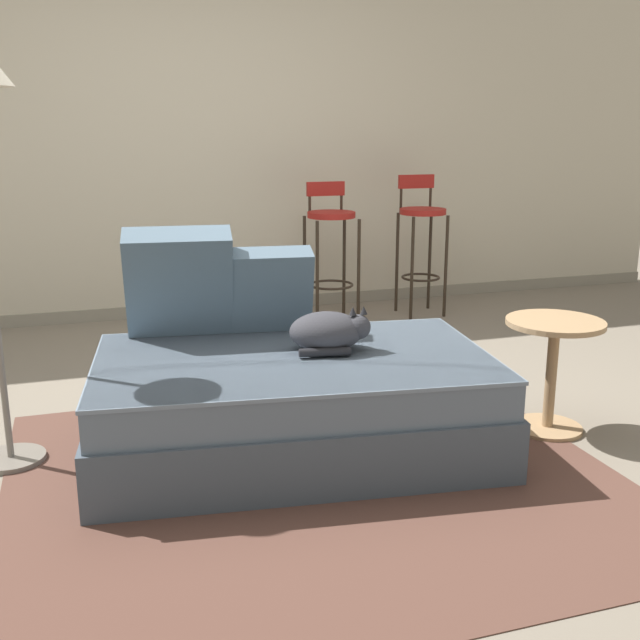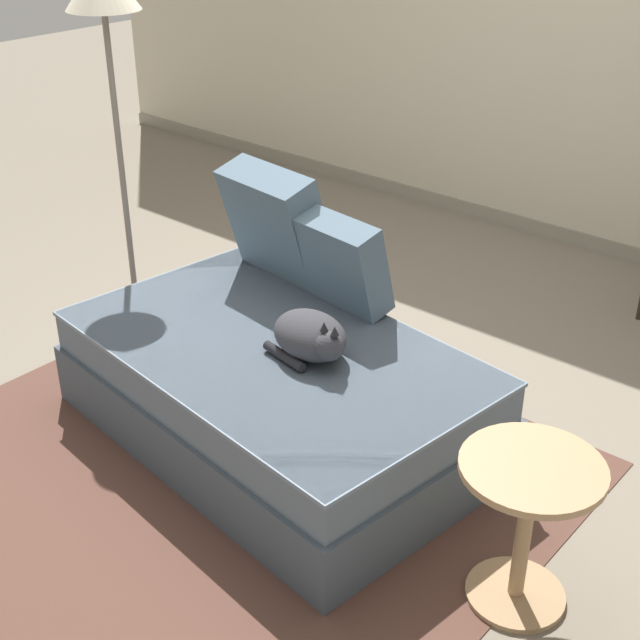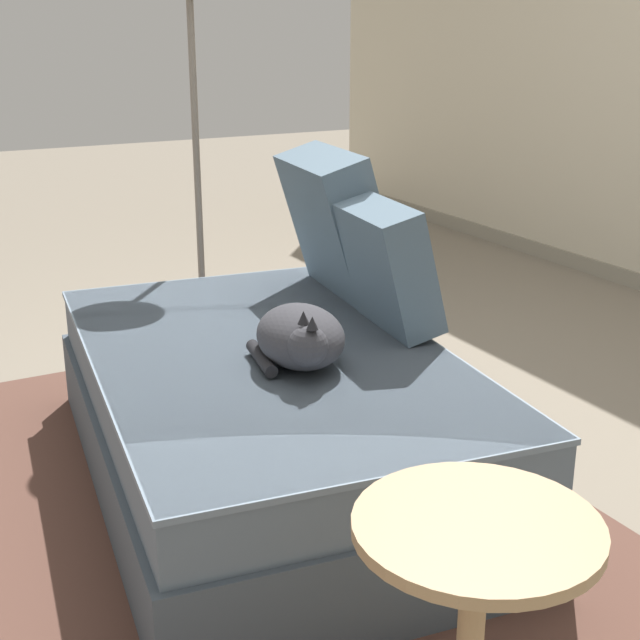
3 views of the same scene
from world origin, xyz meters
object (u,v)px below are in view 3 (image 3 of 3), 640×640
Objects in this scene: couch at (267,415)px; side_table at (472,611)px; throw_pillow_middle at (388,266)px; cat at (300,337)px; throw_pillow_corner at (337,222)px.

side_table is (1.18, -0.15, 0.12)m from couch.
cat is (0.16, -0.39, -0.12)m from throw_pillow_middle.
throw_pillow_corner reaches higher than couch.
couch is 0.34m from cat.
throw_pillow_middle reaches higher than couch.
side_table is (1.02, -0.17, -0.17)m from cat.
throw_pillow_corner reaches higher than throw_pillow_middle.
throw_pillow_middle is at bearing 88.77° from couch.
throw_pillow_middle is 1.11× the size of cat.
side_table is at bearing -9.76° from cat.
side_table is at bearing -25.54° from throw_pillow_middle.
throw_pillow_corner is 0.75m from cat.
throw_pillow_corner is at bearing 158.95° from side_table.
cat reaches higher than side_table.
couch is 1.20m from side_table.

